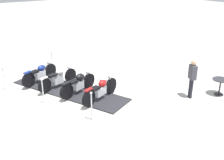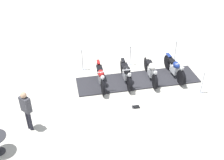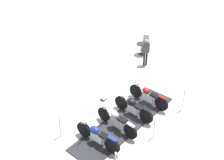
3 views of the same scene
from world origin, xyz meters
name	(u,v)px [view 1 (image 1 of 3)]	position (x,y,z in m)	size (l,w,h in m)	color
ground_plane	(69,91)	(0.00, 0.00, 0.00)	(80.00, 80.00, 0.00)	beige
display_platform	(69,90)	(0.00, 0.00, 0.03)	(5.78, 1.50, 0.05)	#28282D
motorcycle_maroon	(101,89)	(-1.65, -0.70, 0.51)	(0.97, 2.15, 1.03)	black
motorcycle_black	(79,83)	(-0.54, -0.25, 0.51)	(0.92, 2.07, 1.00)	black
motorcycle_cream	(59,78)	(0.56, 0.19, 0.52)	(0.90, 2.19, 1.00)	black
motorcycle_navy	(40,73)	(1.67, 0.66, 0.50)	(1.04, 2.04, 1.03)	black
stanchion_left_mid	(43,96)	(-0.57, 1.40, 0.36)	(0.33, 0.33, 1.11)	silver
stanchion_left_front	(92,112)	(-2.85, 0.47, 0.37)	(0.34, 0.34, 1.16)	silver
stanchion_left_rear	(5,83)	(1.71, 2.33, 0.37)	(0.34, 0.34, 1.15)	silver
stanchion_right_rear	(52,65)	(2.85, -0.47, 0.38)	(0.30, 0.30, 1.11)	silver
info_placard	(103,79)	(0.11, -1.99, 0.08)	(0.36, 0.35, 0.22)	#333338
cafe_table	(221,83)	(-4.21, -5.27, 0.55)	(0.74, 0.74, 0.74)	#2D2D33
bystander_person	(192,76)	(-3.64, -4.00, 1.01)	(0.46, 0.38, 1.69)	#23232D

